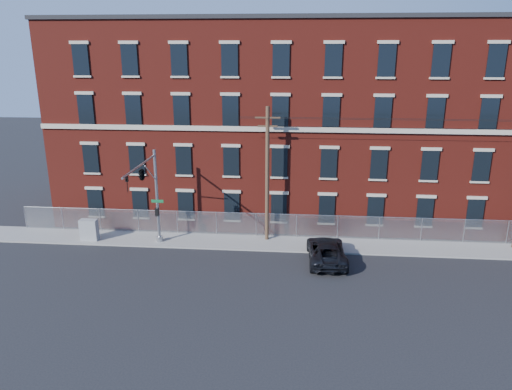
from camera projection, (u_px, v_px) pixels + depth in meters
The scene contains 8 objects.
ground at pixel (231, 272), 31.35m from camera, with size 140.00×140.00×0.00m, color black.
sidewalk at pixel (403, 247), 35.09m from camera, with size 65.00×3.00×0.12m, color gray.
mill_building at pixel (390, 120), 41.25m from camera, with size 55.30×14.32×16.30m.
chain_link_fence at pixel (400, 228), 36.04m from camera, with size 59.06×0.06×1.85m.
traffic_signal_mast at pixel (146, 182), 32.37m from camera, with size 0.90×6.75×7.00m.
utility_pole_near at pixel (267, 173), 34.97m from camera, with size 1.80×0.28×10.00m.
pickup_truck at pixel (326, 251), 32.77m from camera, with size 2.48×5.38×1.50m, color black.
utility_cabinet at pixel (89, 230), 36.11m from camera, with size 1.29×0.64×1.61m, color gray.
Camera 1 is at (4.17, -28.27, 13.94)m, focal length 33.70 mm.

